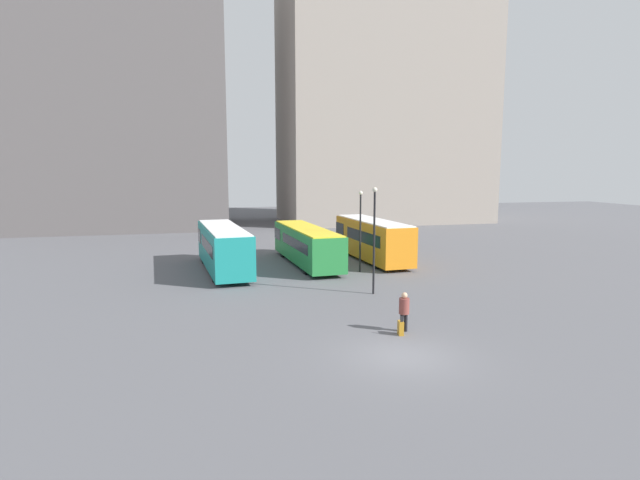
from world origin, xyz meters
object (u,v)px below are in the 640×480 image
at_px(bus_2, 372,238).
at_px(lamp_post_1, 374,232).
at_px(bus_1, 306,244).
at_px(traveler, 404,308).
at_px(bus_0, 223,247).
at_px(suitcase, 401,328).
at_px(lamp_post_0, 360,225).

xyz_separation_m(bus_2, lamp_post_1, (-3.58, -10.38, 1.84)).
xyz_separation_m(bus_1, lamp_post_1, (1.80, -10.06, 2.04)).
distance_m(bus_1, traveler, 16.83).
relative_size(bus_0, suitcase, 12.61).
xyz_separation_m(lamp_post_0, lamp_post_1, (-1.22, -6.18, 0.24)).
distance_m(bus_1, lamp_post_1, 10.43).
bearing_deg(suitcase, lamp_post_1, -1.38).
xyz_separation_m(bus_1, suitcase, (0.49, -17.21, -1.23)).
xyz_separation_m(traveler, lamp_post_1, (1.00, 6.74, 2.53)).
height_order(bus_2, traveler, bus_2).
relative_size(traveler, suitcase, 2.01).
distance_m(lamp_post_0, lamp_post_1, 6.30).
bearing_deg(bus_0, bus_1, -84.07).
bearing_deg(traveler, lamp_post_0, -0.67).
relative_size(bus_1, lamp_post_1, 1.92).
bearing_deg(suitcase, bus_2, -6.55).
bearing_deg(lamp_post_0, bus_0, 163.86).
distance_m(suitcase, lamp_post_0, 13.90).
bearing_deg(lamp_post_0, lamp_post_1, -101.13).
distance_m(bus_0, suitcase, 17.43).
relative_size(suitcase, lamp_post_0, 0.16).
bearing_deg(lamp_post_1, suitcase, -100.43).
height_order(bus_0, lamp_post_0, lamp_post_0).
xyz_separation_m(suitcase, lamp_post_0, (2.53, 13.32, 3.03)).
height_order(suitcase, lamp_post_1, lamp_post_1).
distance_m(bus_2, lamp_post_0, 5.08).
distance_m(bus_2, lamp_post_1, 11.13).
relative_size(bus_0, bus_1, 0.95).
bearing_deg(bus_1, lamp_post_1, -173.14).
xyz_separation_m(bus_0, bus_1, (6.26, 1.20, -0.18)).
bearing_deg(bus_1, suitcase, 178.32).
distance_m(bus_1, suitcase, 17.26).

